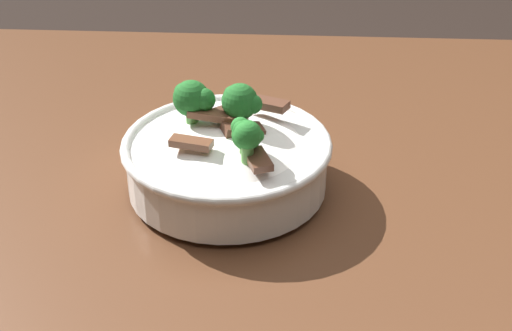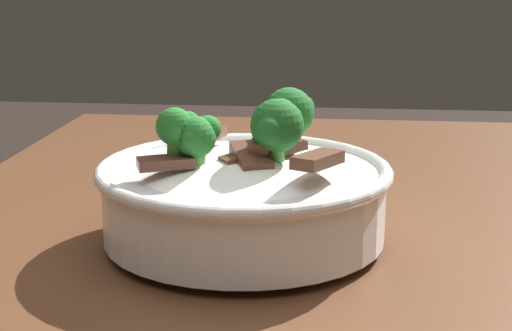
% 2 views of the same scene
% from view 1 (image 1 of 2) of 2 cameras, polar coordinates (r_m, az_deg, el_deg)
% --- Properties ---
extents(dining_table, '(1.44, 0.87, 0.77)m').
position_cam_1_polar(dining_table, '(1.10, 5.29, -3.53)').
color(dining_table, '#56331E').
rests_on(dining_table, ground).
extents(rice_bowl, '(0.26, 0.26, 0.14)m').
position_cam_1_polar(rice_bowl, '(0.95, -2.20, 0.61)').
color(rice_bowl, white).
rests_on(rice_bowl, dining_table).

